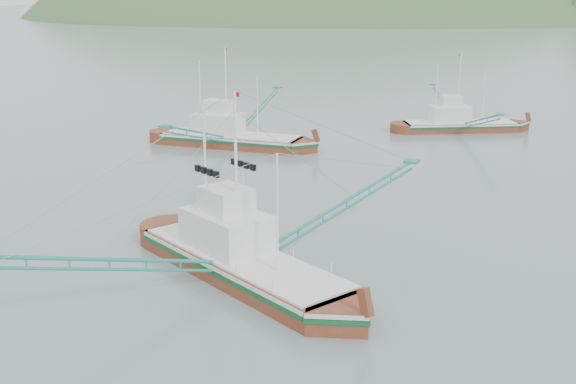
% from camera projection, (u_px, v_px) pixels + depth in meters
% --- Properties ---
extents(ground, '(1200.00, 1200.00, 0.00)m').
position_uv_depth(ground, '(241.00, 269.00, 42.26)').
color(ground, slate).
rests_on(ground, ground).
extents(main_boat, '(15.92, 26.85, 11.40)m').
position_uv_depth(main_boat, '(241.00, 238.00, 40.53)').
color(main_boat, '#642A15').
rests_on(main_boat, ground).
extents(bg_boat_far, '(16.27, 21.47, 9.53)m').
position_uv_depth(bg_boat_far, '(460.00, 114.00, 82.99)').
color(bg_boat_far, '#642A15').
rests_on(bg_boat_far, ground).
extents(bg_boat_left, '(15.32, 26.97, 10.96)m').
position_uv_depth(bg_boat_left, '(229.00, 130.00, 75.07)').
color(bg_boat_left, '#642A15').
rests_on(bg_boat_left, ground).
extents(headland_left, '(448.00, 308.00, 210.00)m').
position_uv_depth(headland_left, '(290.00, 17.00, 429.73)').
color(headland_left, '#3A5C2F').
rests_on(headland_left, ground).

